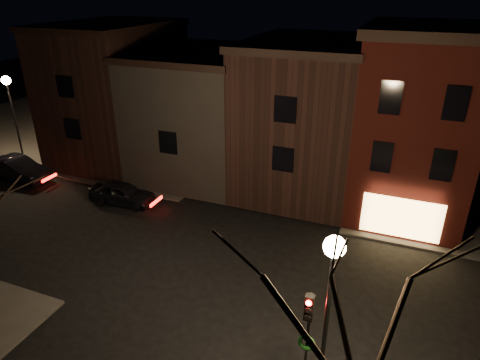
% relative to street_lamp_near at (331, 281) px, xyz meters
% --- Properties ---
extents(ground, '(120.00, 120.00, 0.00)m').
position_rel_street_lamp_near_xyz_m(ground, '(-6.20, 6.00, -5.18)').
color(ground, black).
rests_on(ground, ground).
extents(sidewalk_far_left, '(30.00, 30.00, 0.12)m').
position_rel_street_lamp_near_xyz_m(sidewalk_far_left, '(-26.20, 26.00, -5.12)').
color(sidewalk_far_left, '#2D2B28').
rests_on(sidewalk_far_left, ground).
extents(corner_building, '(6.50, 8.50, 10.50)m').
position_rel_street_lamp_near_xyz_m(corner_building, '(1.80, 15.47, 0.22)').
color(corner_building, '#3D0E0A').
rests_on(corner_building, ground).
extents(row_building_a, '(7.30, 10.30, 9.40)m').
position_rel_street_lamp_near_xyz_m(row_building_a, '(-4.70, 16.50, -0.34)').
color(row_building_a, black).
rests_on(row_building_a, ground).
extents(row_building_b, '(7.80, 10.30, 8.40)m').
position_rel_street_lamp_near_xyz_m(row_building_b, '(-11.95, 16.50, -0.85)').
color(row_building_b, black).
rests_on(row_building_b, ground).
extents(row_building_c, '(7.30, 10.30, 9.90)m').
position_rel_street_lamp_near_xyz_m(row_building_c, '(-19.20, 16.50, -0.09)').
color(row_building_c, black).
rests_on(row_building_c, ground).
extents(street_lamp_near, '(0.60, 0.60, 6.48)m').
position_rel_street_lamp_near_xyz_m(street_lamp_near, '(0.00, 0.00, 0.00)').
color(street_lamp_near, black).
rests_on(street_lamp_near, sidewalk_near_right).
extents(street_lamp_far, '(0.60, 0.60, 6.48)m').
position_rel_street_lamp_near_xyz_m(street_lamp_far, '(-25.20, 12.20, 0.00)').
color(street_lamp_far, black).
rests_on(street_lamp_far, sidewalk_far_left).
extents(traffic_signal, '(0.58, 0.38, 4.05)m').
position_rel_street_lamp_near_xyz_m(traffic_signal, '(-0.60, 0.49, -2.37)').
color(traffic_signal, black).
rests_on(traffic_signal, sidewalk_near_right).
extents(bare_tree_right, '(6.40, 6.40, 8.50)m').
position_rel_street_lamp_near_xyz_m(bare_tree_right, '(1.30, -2.50, 0.97)').
color(bare_tree_right, black).
rests_on(bare_tree_right, sidewalk_near_right).
extents(parked_car_a, '(4.22, 2.03, 1.39)m').
position_rel_street_lamp_near_xyz_m(parked_car_a, '(-14.36, 9.60, -4.48)').
color(parked_car_a, black).
rests_on(parked_car_a, ground).
extents(parked_car_b, '(4.99, 2.00, 1.61)m').
position_rel_street_lamp_near_xyz_m(parked_car_b, '(-23.25, 9.86, -4.37)').
color(parked_car_b, black).
rests_on(parked_car_b, ground).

